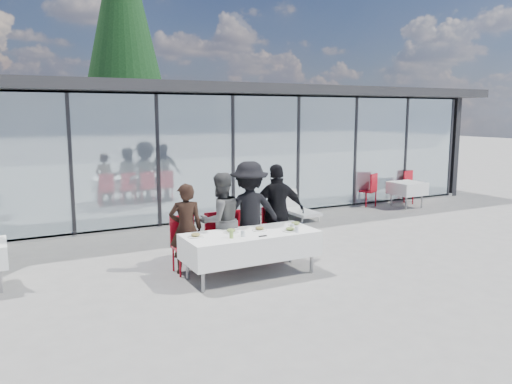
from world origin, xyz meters
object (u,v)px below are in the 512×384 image
at_px(diner_chair_d, 275,230).
at_px(lounger, 296,208).
at_px(diner_a, 186,228).
at_px(plate_c, 260,229).
at_px(dining_table, 251,245).
at_px(spare_chair_b, 370,188).
at_px(plate_a, 196,236).
at_px(spare_chair_a, 411,185).
at_px(folded_eyeglasses, 263,236).
at_px(diner_chair_a, 185,241).
at_px(diner_c, 249,213).
at_px(conifer_tree, 123,29).
at_px(plate_extra, 290,230).
at_px(plate_d, 295,224).
at_px(diner_chair_b, 219,237).
at_px(diner_d, 277,212).
at_px(diner_b, 221,221).
at_px(plate_b, 231,231).
at_px(diner_chair_c, 247,233).
at_px(spare_table_right, 407,188).
at_px(juice_bottle, 231,234).

distance_m(diner_chair_d, lounger, 3.79).
bearing_deg(diner_a, plate_c, 165.94).
distance_m(dining_table, spare_chair_b, 7.22).
height_order(plate_a, spare_chair_a, spare_chair_a).
bearing_deg(plate_a, folded_eyeglasses, -25.20).
xyz_separation_m(diner_chair_a, diner_c, (1.21, -0.09, 0.40)).
distance_m(dining_table, conifer_tree, 14.29).
distance_m(diner_chair_a, plate_extra, 1.83).
relative_size(diner_a, plate_d, 5.99).
bearing_deg(folded_eyeglasses, plate_extra, 11.10).
xyz_separation_m(diner_chair_a, plate_c, (1.11, -0.68, 0.24)).
bearing_deg(spare_chair_a, plate_c, -152.04).
relative_size(plate_c, spare_chair_b, 0.27).
bearing_deg(diner_chair_b, diner_d, -4.31).
xyz_separation_m(diner_b, plate_b, (-0.03, -0.52, -0.08)).
bearing_deg(plate_b, plate_d, -1.61).
distance_m(diner_chair_c, spare_table_right, 7.07).
distance_m(diner_chair_b, diner_d, 1.21).
bearing_deg(spare_chair_a, plate_d, -149.69).
distance_m(plate_c, plate_d, 0.74).
relative_size(folded_eyeglasses, spare_chair_a, 0.14).
relative_size(diner_chair_a, diner_chair_c, 1.00).
bearing_deg(diner_chair_c, plate_extra, -71.01).
height_order(diner_chair_c, folded_eyeglasses, diner_chair_c).
height_order(diner_d, spare_table_right, diner_d).
bearing_deg(spare_chair_a, diner_a, -158.65).
xyz_separation_m(diner_c, plate_c, (-0.10, -0.59, -0.16)).
distance_m(diner_b, plate_d, 1.33).
distance_m(diner_chair_a, diner_d, 1.84).
height_order(plate_b, spare_table_right, plate_b).
distance_m(juice_bottle, spare_chair_b, 7.71).
relative_size(plate_b, juice_bottle, 1.77).
bearing_deg(plate_b, folded_eyeglasses, -53.94).
relative_size(diner_a, diner_chair_b, 1.60).
xyz_separation_m(diner_a, plate_extra, (1.54, -0.88, -0.00)).
bearing_deg(plate_c, dining_table, -160.85).
distance_m(plate_d, folded_eyeglasses, 1.00).
height_order(plate_d, lounger, plate_d).
bearing_deg(spare_chair_a, diner_chair_a, -159.16).
bearing_deg(spare_chair_b, diner_a, -153.95).
bearing_deg(conifer_tree, spare_chair_a, -55.05).
height_order(plate_c, conifer_tree, conifer_tree).
relative_size(dining_table, folded_eyeglasses, 16.14).
xyz_separation_m(plate_a, plate_c, (1.14, -0.06, 0.00)).
relative_size(diner_chair_d, juice_bottle, 6.63).
bearing_deg(dining_table, diner_chair_b, 108.95).
bearing_deg(diner_c, spare_chair_a, -140.27).
height_order(diner_chair_c, diner_chair_d, same).
xyz_separation_m(diner_chair_c, lounger, (2.92, 2.98, -0.28)).
bearing_deg(juice_bottle, spare_chair_b, 33.31).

